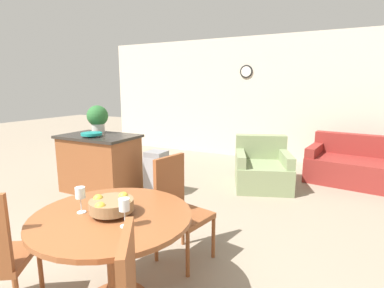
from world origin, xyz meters
TOP-DOWN VIEW (x-y plane):
  - wall_back at (-0.00, 6.16)m, footprint 8.00×0.09m
  - dining_table at (0.20, 0.99)m, footprint 1.13×1.13m
  - dining_chair_far_side at (0.29, 1.79)m, footprint 0.50×0.50m
  - fruit_bowl at (0.21, 0.99)m, footprint 0.31×0.31m
  - wine_glass_left at (-0.01, 0.92)m, footprint 0.07×0.07m
  - wine_glass_right at (0.41, 0.89)m, footprint 0.07×0.07m
  - kitchen_island at (-1.71, 2.86)m, footprint 1.17×0.75m
  - teal_bowl at (-1.69, 2.71)m, footprint 0.30×0.30m
  - potted_plant at (-1.87, 3.03)m, footprint 0.33×0.33m
  - trash_bin at (-0.82, 3.10)m, footprint 0.29×0.29m
  - couch at (2.03, 5.13)m, footprint 1.90×1.19m
  - armchair at (0.49, 4.23)m, footprint 1.12×1.18m

SIDE VIEW (x-z plane):
  - couch at x=2.03m, z-range -0.12..0.67m
  - armchair at x=0.49m, z-range -0.12..0.68m
  - trash_bin at x=-0.82m, z-range 0.00..0.68m
  - kitchen_island at x=-1.71m, z-range 0.00..0.89m
  - dining_chair_far_side at x=0.29m, z-range 0.04..1.02m
  - dining_table at x=0.20m, z-range 0.20..0.93m
  - fruit_bowl at x=0.21m, z-range 0.74..0.87m
  - wine_glass_left at x=-0.01m, z-range 0.78..0.97m
  - wine_glass_right at x=0.41m, z-range 0.78..0.97m
  - teal_bowl at x=-1.69m, z-range 0.90..0.96m
  - potted_plant at x=-1.87m, z-range 0.91..1.35m
  - wall_back at x=0.00m, z-range 0.00..2.70m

